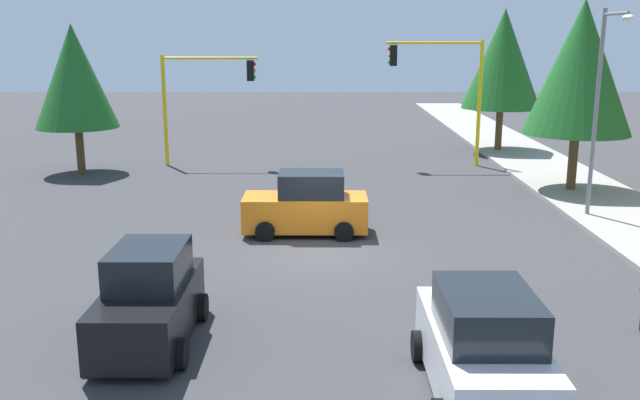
# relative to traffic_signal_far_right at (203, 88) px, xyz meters

# --- Properties ---
(ground_plane) EXTENTS (120.00, 120.00, 0.00)m
(ground_plane) POSITION_rel_traffic_signal_far_right_xyz_m (14.00, 5.63, -3.75)
(ground_plane) COLOR #353538
(sidewalk_kerb) EXTENTS (80.00, 4.00, 0.15)m
(sidewalk_kerb) POSITION_rel_traffic_signal_far_right_xyz_m (9.00, 16.13, -3.67)
(sidewalk_kerb) COLOR gray
(sidewalk_kerb) RESTS_ON ground
(traffic_signal_far_right) EXTENTS (0.36, 4.59, 5.27)m
(traffic_signal_far_right) POSITION_rel_traffic_signal_far_right_xyz_m (0.00, 0.00, 0.00)
(traffic_signal_far_right) COLOR yellow
(traffic_signal_far_right) RESTS_ON ground
(traffic_signal_far_left) EXTENTS (0.36, 4.59, 5.97)m
(traffic_signal_far_left) POSITION_rel_traffic_signal_far_right_xyz_m (-0.00, 11.37, 0.46)
(traffic_signal_far_left) COLOR yellow
(traffic_signal_far_left) RESTS_ON ground
(street_lamp_curbside) EXTENTS (2.15, 0.28, 7.00)m
(street_lamp_curbside) POSITION_rel_traffic_signal_far_right_xyz_m (10.39, 14.83, 0.60)
(street_lamp_curbside) COLOR slate
(street_lamp_curbside) RESTS_ON ground
(tree_roadside_mid) EXTENTS (4.12, 4.12, 7.53)m
(tree_roadside_mid) POSITION_rel_traffic_signal_far_right_xyz_m (6.00, 15.63, 1.19)
(tree_roadside_mid) COLOR brown
(tree_roadside_mid) RESTS_ON ground
(tree_roadside_far) EXTENTS (4.13, 4.13, 7.55)m
(tree_roadside_far) POSITION_rel_traffic_signal_far_right_xyz_m (-4.00, 15.13, 1.20)
(tree_roadside_far) COLOR brown
(tree_roadside_far) RESTS_ON ground
(tree_opposite_side) EXTENTS (3.67, 3.67, 6.68)m
(tree_opposite_side) POSITION_rel_traffic_signal_far_right_xyz_m (2.00, -5.37, 0.62)
(tree_opposite_side) COLOR brown
(tree_opposite_side) RESTS_ON ground
(car_orange) EXTENTS (1.98, 3.89, 1.98)m
(car_orange) POSITION_rel_traffic_signal_far_right_xyz_m (12.00, 5.20, -2.85)
(car_orange) COLOR orange
(car_orange) RESTS_ON ground
(car_black) EXTENTS (3.74, 1.93, 1.98)m
(car_black) POSITION_rel_traffic_signal_far_right_xyz_m (20.12, 2.21, -2.85)
(car_black) COLOR black
(car_black) RESTS_ON ground
(car_white) EXTENTS (4.19, 2.05, 1.98)m
(car_white) POSITION_rel_traffic_signal_far_right_xyz_m (22.31, 8.48, -2.85)
(car_white) COLOR white
(car_white) RESTS_ON ground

